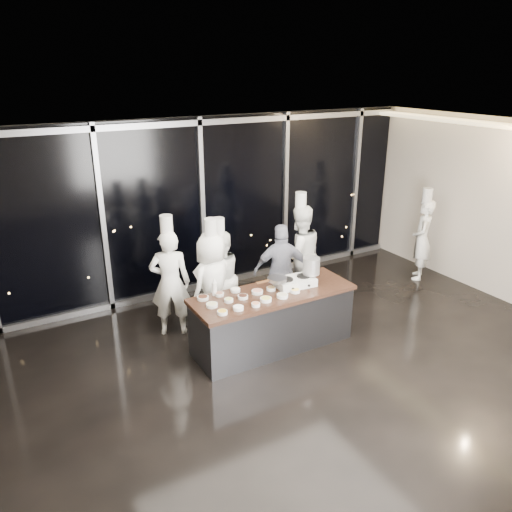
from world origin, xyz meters
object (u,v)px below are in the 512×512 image
(chef_center, at_px, (220,277))
(chef_side, at_px, (422,239))
(frying_pan, at_px, (277,279))
(chef_left, at_px, (213,283))
(stock_pot, at_px, (311,266))
(chef_far_left, at_px, (170,282))
(demo_counter, at_px, (273,319))
(chef_right, at_px, (299,255))
(stove, at_px, (295,282))
(guest, at_px, (282,271))

(chef_center, height_order, chef_side, chef_side)
(frying_pan, bearing_deg, chef_left, 136.04)
(frying_pan, bearing_deg, stock_pot, 0.75)
(stock_pot, height_order, chef_far_left, chef_far_left)
(chef_far_left, distance_m, chef_left, 0.65)
(chef_side, bearing_deg, demo_counter, -31.52)
(chef_far_left, bearing_deg, chef_right, -157.87)
(chef_center, xyz_separation_m, chef_side, (4.25, -0.32, 0.04))
(stove, bearing_deg, stock_pot, 2.17)
(chef_right, bearing_deg, chef_side, 178.72)
(stock_pot, distance_m, guest, 0.87)
(stock_pot, bearing_deg, guest, 91.68)
(chef_side, bearing_deg, stock_pot, -29.60)
(chef_right, bearing_deg, stove, 58.00)
(chef_right, bearing_deg, guest, 32.27)
(stock_pot, bearing_deg, chef_far_left, 149.13)
(demo_counter, height_order, chef_right, chef_right)
(stove, height_order, chef_left, chef_left)
(stove, height_order, chef_center, chef_center)
(demo_counter, height_order, chef_side, chef_side)
(stove, relative_size, chef_side, 0.33)
(frying_pan, height_order, guest, guest)
(demo_counter, xyz_separation_m, chef_right, (1.20, 1.10, 0.45))
(chef_left, bearing_deg, chef_right, 164.31)
(stove, distance_m, guest, 0.84)
(stock_pot, relative_size, chef_center, 0.14)
(stove, xyz_separation_m, guest, (0.26, 0.78, -0.16))
(stove, distance_m, chef_right, 1.32)
(frying_pan, xyz_separation_m, chef_left, (-0.69, 0.78, -0.22))
(stove, distance_m, chef_side, 3.60)
(chef_center, height_order, chef_right, chef_right)
(stock_pot, xyz_separation_m, chef_left, (-1.28, 0.82, -0.33))
(chef_side, bearing_deg, chef_far_left, -46.89)
(guest, height_order, chef_side, chef_side)
(chef_left, height_order, guest, chef_left)
(chef_center, bearing_deg, frying_pan, 96.26)
(demo_counter, relative_size, chef_right, 1.21)
(chef_far_left, height_order, chef_left, chef_far_left)
(stove, bearing_deg, demo_counter, -170.05)
(frying_pan, xyz_separation_m, chef_side, (3.82, 0.73, -0.24))
(guest, xyz_separation_m, chef_right, (0.53, 0.27, 0.10))
(chef_far_left, relative_size, guest, 1.21)
(demo_counter, distance_m, stove, 0.66)
(chef_side, bearing_deg, stove, -30.84)
(guest, bearing_deg, chef_side, -158.17)
(chef_far_left, distance_m, chef_right, 2.37)
(stock_pot, height_order, guest, guest)
(stove, bearing_deg, chef_far_left, 149.49)
(demo_counter, height_order, guest, guest)
(demo_counter, bearing_deg, stock_pot, 2.32)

